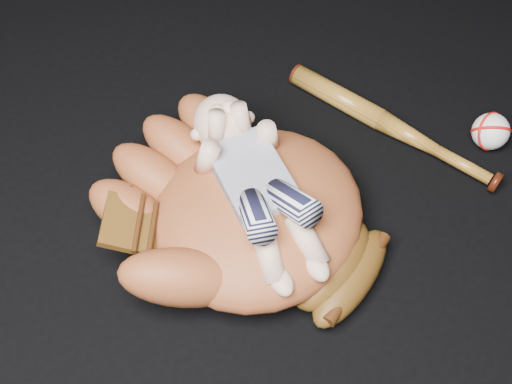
% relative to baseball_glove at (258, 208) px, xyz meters
% --- Properties ---
extents(baseball_glove, '(0.62, 0.66, 0.17)m').
position_rel_baseball_glove_xyz_m(baseball_glove, '(0.00, 0.00, 0.00)').
color(baseball_glove, brown).
rests_on(baseball_glove, ground).
extents(newborn_baby, '(0.25, 0.40, 0.15)m').
position_rel_baseball_glove_xyz_m(newborn_baby, '(0.00, 0.00, 0.05)').
color(newborn_baby, '#D8A68B').
rests_on(newborn_baby, baseball_glove).
extents(baseball_bat, '(0.17, 0.46, 0.04)m').
position_rel_baseball_glove_xyz_m(baseball_bat, '(0.35, 0.04, -0.06)').
color(baseball_bat, brown).
rests_on(baseball_bat, ground).
extents(baseball, '(0.09, 0.09, 0.07)m').
position_rel_baseball_glove_xyz_m(baseball, '(0.49, -0.09, -0.05)').
color(baseball, white).
rests_on(baseball, ground).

